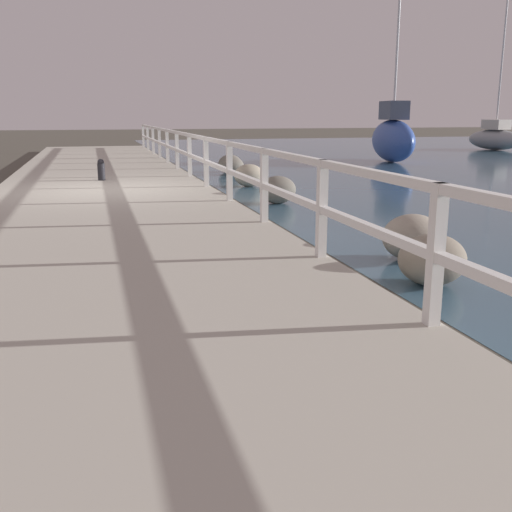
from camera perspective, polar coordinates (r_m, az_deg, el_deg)
ground_plane at (r=13.21m, az=-14.14°, el=5.17°), size 120.00×120.00×0.00m
dock_walkway at (r=13.19m, az=-14.17°, el=5.66°), size 4.59×36.00×0.23m
railing at (r=13.33m, az=-4.78°, el=9.73°), size 0.10×32.50×1.08m
boulder_upstream at (r=19.08m, az=-2.50°, el=8.80°), size 0.73×0.66×0.55m
boulder_mid_strip at (r=15.22m, az=-0.67°, el=7.69°), size 0.75×0.68×0.57m
boulder_near_dock at (r=18.15m, az=-2.31°, el=8.56°), size 0.72×0.65×0.54m
boulder_water_edge at (r=7.75m, az=14.69°, el=1.75°), size 0.77×0.70×0.58m
boulder_downstream at (r=12.30m, az=2.07°, el=6.32°), size 0.76×0.68×0.57m
boulder_far_strip at (r=6.67m, az=16.42°, el=-0.34°), size 0.74×0.66×0.55m
mooring_bollard at (r=15.06m, az=-14.53°, el=7.98°), size 0.18×0.18×0.51m
sailboat_gray at (r=33.27m, az=21.81°, el=10.45°), size 1.80×3.55×7.41m
sailboat_blue at (r=23.72m, az=12.88°, el=10.94°), size 1.76×4.26×5.83m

